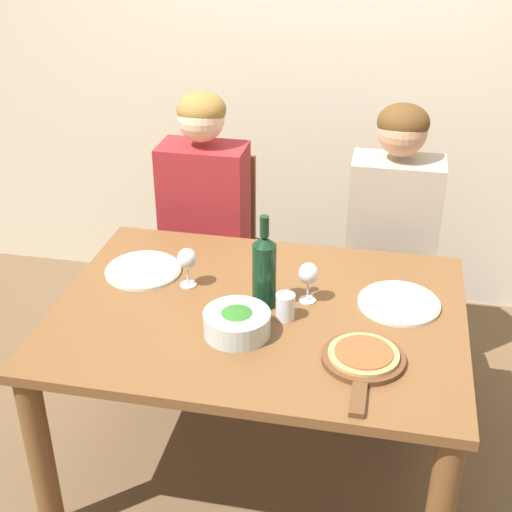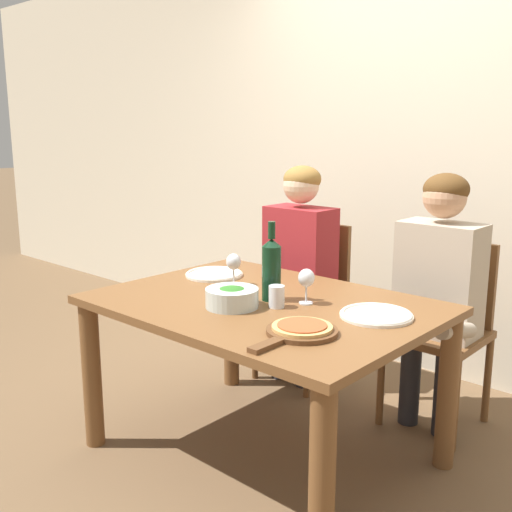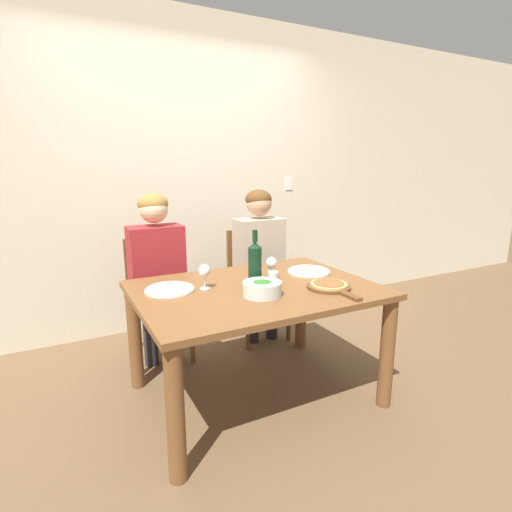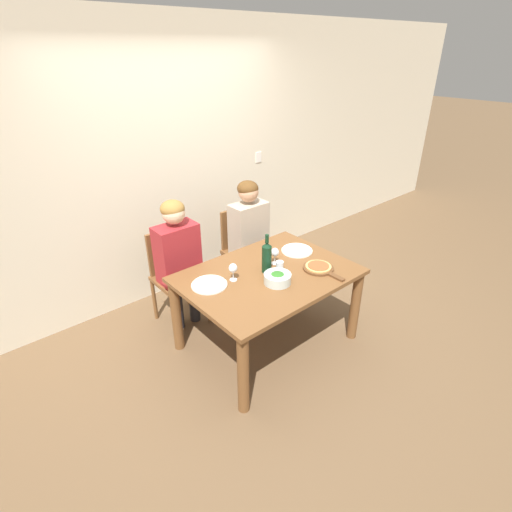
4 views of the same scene
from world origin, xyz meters
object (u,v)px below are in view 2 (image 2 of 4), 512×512
dinner_plate_right (376,315)px  broccoli_bowl (232,297)px  pizza_on_board (300,330)px  person_woman (298,253)px  wine_glass_left (234,263)px  water_tumbler (277,297)px  chair_left (309,293)px  wine_bottle (271,268)px  chair_right (444,324)px  wine_glass_right (306,280)px  person_man (438,278)px  dinner_plate_left (214,274)px

dinner_plate_right → broccoli_bowl: bearing=-151.3°
broccoli_bowl → pizza_on_board: (0.42, -0.08, -0.03)m
person_woman → wine_glass_left: person_woman is taller
pizza_on_board → water_tumbler: 0.34m
chair_left → pizza_on_board: 1.36m
wine_bottle → dinner_plate_right: (0.46, 0.09, -0.13)m
dinner_plate_right → water_tumbler: (-0.38, -0.16, 0.04)m
chair_right → wine_glass_right: bearing=-109.5°
wine_glass_left → water_tumbler: bearing=-20.1°
person_man → dinner_plate_right: 0.63m
wine_glass_left → pizza_on_board: bearing=-27.1°
person_man → wine_glass_left: bearing=-137.9°
pizza_on_board → wine_glass_left: (-0.66, 0.34, 0.09)m
pizza_on_board → dinner_plate_right: bearing=74.5°
person_man → dinner_plate_left: (-0.91, -0.59, -0.02)m
broccoli_bowl → water_tumbler: size_ratio=2.41×
broccoli_bowl → wine_bottle: bearing=74.3°
person_man → wine_glass_left: 0.97m
chair_right → broccoli_bowl: bearing=-114.9°
chair_right → pizza_on_board: bearing=-93.0°
chair_right → person_man: 0.28m
person_woman → water_tumbler: (0.50, -0.79, 0.01)m
wine_bottle → water_tumbler: size_ratio=3.73×
chair_left → person_man: 0.88m
wine_bottle → dinner_plate_left: wine_bottle is taller
chair_left → wine_glass_right: size_ratio=5.98×
water_tumbler → person_woman: bearing=122.6°
chair_right → wine_bottle: 1.00m
person_woman → wine_bottle: 0.84m
dinner_plate_left → wine_glass_left: size_ratio=1.90×
chair_right → chair_left: bearing=180.0°
chair_right → wine_glass_left: chair_right is taller
broccoli_bowl → wine_glass_left: 0.36m
person_woman → wine_glass_right: size_ratio=8.26×
dinner_plate_right → wine_bottle: bearing=-168.6°
broccoli_bowl → wine_glass_left: (-0.24, 0.26, 0.06)m
wine_bottle → broccoli_bowl: 0.22m
person_woman → pizza_on_board: bearing=-51.6°
chair_right → wine_glass_left: 1.09m
wine_bottle → dinner_plate_left: bearing=164.8°
chair_left → broccoli_bowl: bearing=-70.3°
wine_glass_right → wine_bottle: bearing=-159.2°
dinner_plate_right → wine_glass_right: wine_glass_right is taller
wine_glass_left → person_man: bearing=42.1°
dinner_plate_right → wine_glass_left: 0.76m
person_man → dinner_plate_left: 1.08m
person_woman → person_man: bearing=0.0°
dinner_plate_right → chair_left: bearing=140.2°
wine_glass_right → dinner_plate_left: bearing=173.0°
dinner_plate_left → wine_glass_left: bearing=-17.2°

